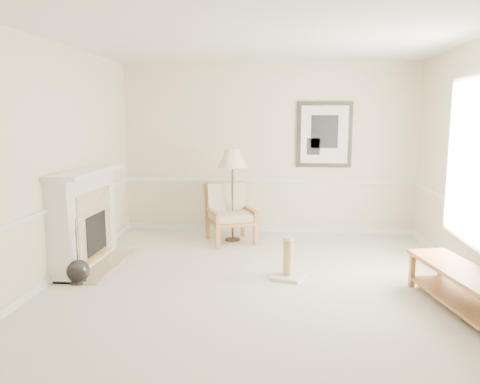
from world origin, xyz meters
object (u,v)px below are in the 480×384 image
object	(u,v)px
floor_lamp	(232,161)
bench	(461,283)
floor_vase	(78,272)
scratching_post	(288,265)
armchair	(229,210)

from	to	relation	value
floor_lamp	bench	distance (m)	3.84
floor_vase	bench	world-z (taller)	floor_vase
floor_vase	scratching_post	world-z (taller)	floor_vase
floor_vase	bench	size ratio (longest dim) A/B	0.49
armchair	floor_lamp	size ratio (longest dim) A/B	0.64
floor_vase	armchair	world-z (taller)	armchair
armchair	scratching_post	bearing A→B (deg)	-85.21
armchair	floor_lamp	bearing A→B (deg)	-12.54
floor_vase	floor_lamp	distance (m)	2.96
armchair	bench	world-z (taller)	armchair
floor_lamp	bench	size ratio (longest dim) A/B	0.92
floor_vase	armchair	size ratio (longest dim) A/B	0.83
floor_vase	floor_lamp	world-z (taller)	floor_lamp
scratching_post	armchair	bearing A→B (deg)	118.97
bench	scratching_post	bearing A→B (deg)	155.35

